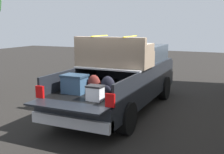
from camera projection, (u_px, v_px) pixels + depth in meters
name	position (u px, v px, depth m)	size (l,w,h in m)	color
ground_plane	(120.00, 109.00, 8.60)	(40.00, 40.00, 0.00)	black
pickup_truck	(125.00, 76.00, 8.73)	(6.05, 2.06, 2.23)	black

